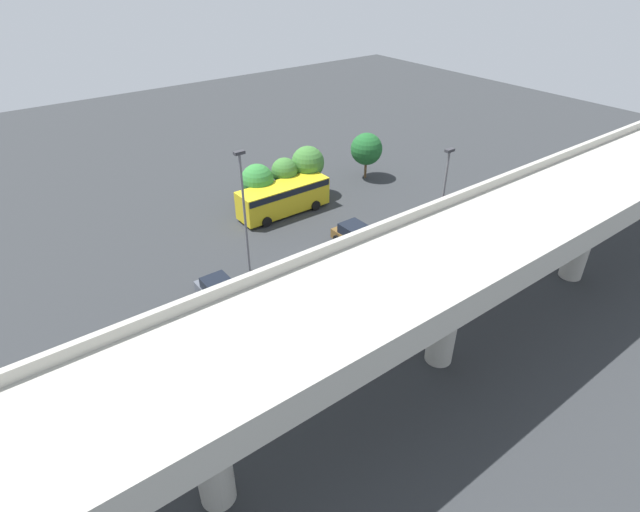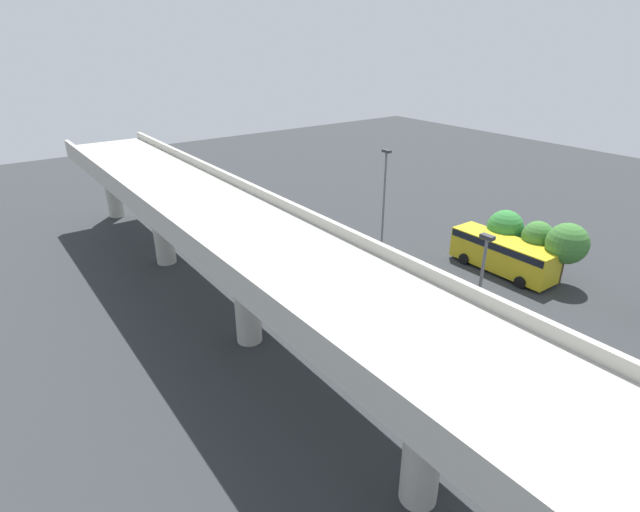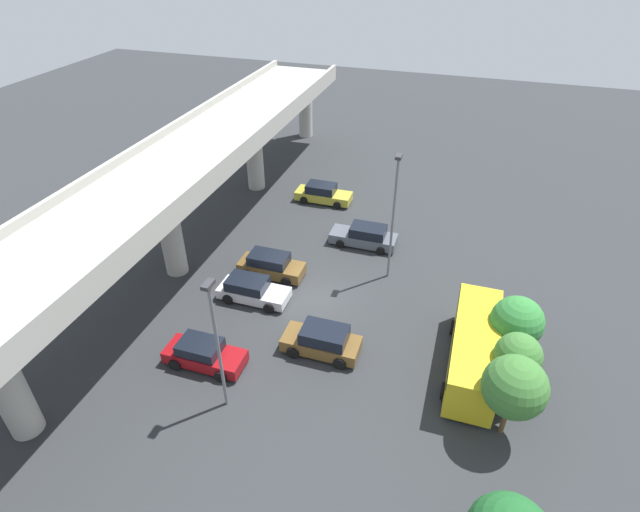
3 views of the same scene
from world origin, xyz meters
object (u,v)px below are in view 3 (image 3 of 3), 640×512
object	(u,v)px
parked_car_1	(322,341)
parked_car_3	(271,265)
parked_car_4	(365,236)
tree_front_far_right	(517,322)
lamp_post_near_aisle	(217,338)
shuttle_bus	(475,347)
parked_car_5	(323,194)
tree_front_centre	(515,387)
parked_car_2	(252,290)
parked_car_0	(204,354)
tree_front_right	(518,356)
lamp_post_mid_lot	(394,210)

from	to	relation	value
parked_car_1	parked_car_3	world-z (taller)	parked_car_1
parked_car_4	tree_front_far_right	distance (m)	13.66
lamp_post_near_aisle	tree_front_far_right	distance (m)	15.47
parked_car_1	shuttle_bus	bearing A→B (deg)	-170.72
parked_car_5	shuttle_bus	xyz separation A→B (m)	(-15.72, -13.38, 0.82)
parked_car_4	tree_front_centre	size ratio (longest dim) A/B	1.07
tree_front_centre	lamp_post_near_aisle	bearing A→B (deg)	100.75
parked_car_1	parked_car_4	size ratio (longest dim) A/B	0.89
parked_car_2	tree_front_far_right	bearing A→B (deg)	-1.64
parked_car_0	tree_front_centre	xyz separation A→B (m)	(0.39, -15.52, 2.39)
parked_car_1	tree_front_centre	distance (m)	10.25
tree_front_right	tree_front_far_right	bearing A→B (deg)	0.16
lamp_post_near_aisle	tree_front_right	xyz separation A→B (m)	(4.84, -13.37, -1.68)
parked_car_1	shuttle_bus	size ratio (longest dim) A/B	0.54
parked_car_4	lamp_post_mid_lot	world-z (taller)	lamp_post_mid_lot
tree_front_far_right	tree_front_centre	bearing A→B (deg)	177.65
parked_car_1	tree_front_centre	world-z (taller)	tree_front_centre
parked_car_5	tree_front_centre	world-z (taller)	tree_front_centre
parked_car_4	shuttle_bus	size ratio (longest dim) A/B	0.61
lamp_post_near_aisle	tree_front_centre	world-z (taller)	lamp_post_near_aisle
tree_front_centre	tree_front_far_right	world-z (taller)	tree_front_centre
shuttle_bus	tree_front_centre	world-z (taller)	tree_front_centre
parked_car_5	shuttle_bus	distance (m)	20.66
lamp_post_near_aisle	lamp_post_mid_lot	bearing A→B (deg)	-22.99
parked_car_5	tree_front_centre	bearing A→B (deg)	-52.30
parked_car_1	tree_front_far_right	xyz separation A→B (m)	(2.64, -9.89, 1.87)
parked_car_3	shuttle_bus	distance (m)	14.29
parked_car_1	parked_car_4	distance (m)	11.47
parked_car_0	parked_car_2	size ratio (longest dim) A/B	0.98
parked_car_0	tree_front_centre	distance (m)	15.71
parked_car_1	parked_car_2	world-z (taller)	parked_car_1
parked_car_0	lamp_post_near_aisle	size ratio (longest dim) A/B	0.58
tree_front_right	parked_car_1	bearing A→B (deg)	89.44
parked_car_0	lamp_post_near_aisle	bearing A→B (deg)	-41.69
tree_front_right	tree_front_far_right	size ratio (longest dim) A/B	0.98
tree_front_centre	tree_front_right	xyz separation A→B (m)	(2.34, -0.22, -0.28)
parked_car_2	shuttle_bus	world-z (taller)	shuttle_bus
parked_car_0	parked_car_2	world-z (taller)	parked_car_0
parked_car_3	tree_front_far_right	bearing A→B (deg)	-11.73
lamp_post_mid_lot	tree_front_right	distance (m)	11.59
parked_car_1	parked_car_2	distance (m)	6.45
lamp_post_near_aisle	tree_front_far_right	xyz separation A→B (m)	(7.58, -13.36, -1.84)
parked_car_4	tree_front_far_right	size ratio (longest dim) A/B	1.20
parked_car_2	tree_front_centre	world-z (taller)	tree_front_centre
parked_car_2	tree_front_centre	distance (m)	16.49
parked_car_0	lamp_post_mid_lot	xyz separation A→B (m)	(10.98, -7.92, 4.37)
tree_front_far_right	tree_front_right	bearing A→B (deg)	-179.84
parked_car_0	lamp_post_mid_lot	world-z (taller)	lamp_post_mid_lot
tree_front_far_right	lamp_post_mid_lot	bearing A→B (deg)	54.78
parked_car_1	tree_front_centre	bearing A→B (deg)	165.86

